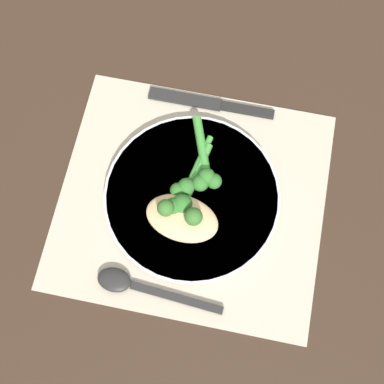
{
  "coord_description": "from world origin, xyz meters",
  "views": [
    {
      "loc": [
        0.05,
        -0.24,
        0.75
      ],
      "look_at": [
        0.0,
        0.0,
        0.03
      ],
      "focal_mm": 50.0,
      "sensor_mm": 36.0,
      "label": 1
    }
  ],
  "objects_px": {
    "chicken_fillet": "(182,218)",
    "spoon": "(130,284)",
    "broccoli_stalk_left": "(182,201)",
    "knife": "(213,104)",
    "plate": "(192,197)",
    "broccoli_stalk_front": "(205,171)",
    "broccoli_stalk_right": "(187,182)"
  },
  "relations": [
    {
      "from": "chicken_fillet",
      "to": "broccoli_stalk_left",
      "type": "bearing_deg",
      "value": 100.5
    },
    {
      "from": "plate",
      "to": "broccoli_stalk_front",
      "type": "xyz_separation_m",
      "value": [
        0.01,
        0.04,
        0.02
      ]
    },
    {
      "from": "broccoli_stalk_left",
      "to": "broccoli_stalk_right",
      "type": "relative_size",
      "value": 1.19
    },
    {
      "from": "chicken_fillet",
      "to": "knife",
      "type": "bearing_deg",
      "value": 87.79
    },
    {
      "from": "broccoli_stalk_right",
      "to": "knife",
      "type": "xyz_separation_m",
      "value": [
        0.01,
        0.14,
        -0.02
      ]
    },
    {
      "from": "spoon",
      "to": "broccoli_stalk_front",
      "type": "bearing_deg",
      "value": -17.42
    },
    {
      "from": "broccoli_stalk_front",
      "to": "knife",
      "type": "bearing_deg",
      "value": -105.36
    },
    {
      "from": "chicken_fillet",
      "to": "spoon",
      "type": "xyz_separation_m",
      "value": [
        -0.05,
        -0.1,
        -0.02
      ]
    },
    {
      "from": "broccoli_stalk_front",
      "to": "spoon",
      "type": "relative_size",
      "value": 0.65
    },
    {
      "from": "broccoli_stalk_right",
      "to": "broccoli_stalk_front",
      "type": "height_order",
      "value": "same"
    },
    {
      "from": "chicken_fillet",
      "to": "broccoli_stalk_front",
      "type": "height_order",
      "value": "broccoli_stalk_front"
    },
    {
      "from": "plate",
      "to": "broccoli_stalk_front",
      "type": "distance_m",
      "value": 0.04
    },
    {
      "from": "plate",
      "to": "broccoli_stalk_left",
      "type": "xyz_separation_m",
      "value": [
        -0.01,
        -0.02,
        0.02
      ]
    },
    {
      "from": "broccoli_stalk_left",
      "to": "broccoli_stalk_front",
      "type": "distance_m",
      "value": 0.06
    },
    {
      "from": "chicken_fillet",
      "to": "broccoli_stalk_front",
      "type": "relative_size",
      "value": 0.95
    },
    {
      "from": "plate",
      "to": "broccoli_stalk_right",
      "type": "relative_size",
      "value": 2.46
    },
    {
      "from": "chicken_fillet",
      "to": "broccoli_stalk_front",
      "type": "distance_m",
      "value": 0.08
    },
    {
      "from": "broccoli_stalk_left",
      "to": "spoon",
      "type": "xyz_separation_m",
      "value": [
        -0.05,
        -0.13,
        -0.02
      ]
    },
    {
      "from": "plate",
      "to": "chicken_fillet",
      "type": "relative_size",
      "value": 2.29
    },
    {
      "from": "chicken_fillet",
      "to": "broccoli_stalk_right",
      "type": "bearing_deg",
      "value": 95.12
    },
    {
      "from": "knife",
      "to": "spoon",
      "type": "bearing_deg",
      "value": 168.47
    },
    {
      "from": "plate",
      "to": "spoon",
      "type": "xyz_separation_m",
      "value": [
        -0.06,
        -0.14,
        -0.0
      ]
    },
    {
      "from": "chicken_fillet",
      "to": "broccoli_stalk_left",
      "type": "distance_m",
      "value": 0.02
    },
    {
      "from": "broccoli_stalk_left",
      "to": "knife",
      "type": "bearing_deg",
      "value": -83.36
    },
    {
      "from": "broccoli_stalk_left",
      "to": "knife",
      "type": "height_order",
      "value": "broccoli_stalk_left"
    },
    {
      "from": "knife",
      "to": "spoon",
      "type": "relative_size",
      "value": 1.09
    },
    {
      "from": "broccoli_stalk_front",
      "to": "spoon",
      "type": "xyz_separation_m",
      "value": [
        -0.07,
        -0.18,
        -0.02
      ]
    },
    {
      "from": "plate",
      "to": "broccoli_stalk_front",
      "type": "bearing_deg",
      "value": 73.21
    },
    {
      "from": "knife",
      "to": "broccoli_stalk_left",
      "type": "bearing_deg",
      "value": 176.0
    },
    {
      "from": "broccoli_stalk_right",
      "to": "plate",
      "type": "bearing_deg",
      "value": 137.17
    },
    {
      "from": "broccoli_stalk_left",
      "to": "plate",
      "type": "bearing_deg",
      "value": -113.79
    },
    {
      "from": "broccoli_stalk_left",
      "to": "broccoli_stalk_front",
      "type": "relative_size",
      "value": 1.05
    }
  ]
}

